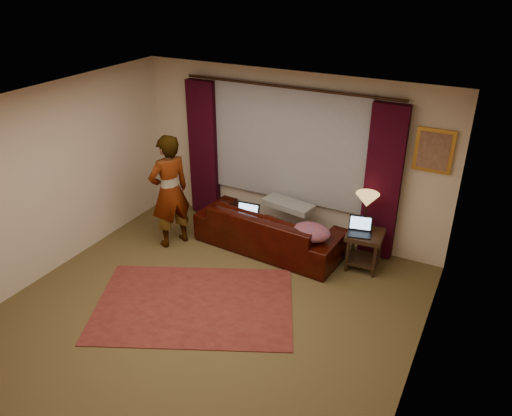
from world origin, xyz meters
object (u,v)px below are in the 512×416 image
Objects in this scene: laptop_table at (360,227)px; person at (170,192)px; laptop_sofa at (245,215)px; sofa at (270,222)px; tiffany_lamp at (366,211)px; end_table at (364,250)px.

person is (-2.78, -0.61, 0.20)m from laptop_table.
person is at bearing -166.81° from laptop_sofa.
sofa is 1.45m from tiffany_lamp.
end_table is at bearing -66.56° from tiffany_lamp.
end_table is at bearing 4.62° from laptop_sofa.
sofa is 1.27× the size of person.
laptop_sofa is at bearing -164.14° from tiffany_lamp.
tiffany_lamp is at bearing -163.82° from sofa.
tiffany_lamp is 0.30× the size of person.
tiffany_lamp is at bearing 131.82° from person.
end_table is 0.42m from laptop_table.
laptop_sofa is (-0.32, -0.19, 0.13)m from sofa.
laptop_sofa is at bearing -169.61° from end_table.
sofa is 1.58m from person.
tiffany_lamp is at bearing 78.09° from laptop_table.
sofa is at bearing 168.51° from laptop_table.
laptop_sofa is at bearing 174.74° from laptop_table.
tiffany_lamp is 0.29m from laptop_table.
end_table is 2.99m from person.
laptop_table is at bearing -173.97° from sofa.
sofa is 1.46m from end_table.
end_table is at bearing 128.47° from person.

